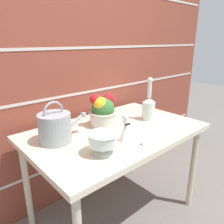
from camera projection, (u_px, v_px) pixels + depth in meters
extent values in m
plane|color=slate|center=(115.00, 214.00, 1.76)|extent=(12.00, 12.00, 0.00)
cube|color=brown|center=(75.00, 71.00, 1.77)|extent=(3.60, 0.08, 2.20)
cube|color=beige|center=(82.00, 156.00, 1.97)|extent=(3.53, 0.00, 0.02)
cube|color=beige|center=(79.00, 94.00, 1.79)|extent=(3.53, 0.00, 0.02)
cube|color=beige|center=(77.00, 48.00, 1.68)|extent=(3.53, 0.00, 0.02)
cube|color=beige|center=(116.00, 132.00, 1.54)|extent=(1.22, 0.78, 0.04)
cylinder|color=beige|center=(193.00, 168.00, 1.77)|extent=(0.04, 0.04, 0.70)
cylinder|color=beige|center=(27.00, 187.00, 1.54)|extent=(0.04, 0.04, 0.70)
cylinder|color=beige|center=(133.00, 141.00, 2.23)|extent=(0.04, 0.04, 0.70)
cylinder|color=#93999E|center=(55.00, 128.00, 1.32)|extent=(0.20, 0.20, 0.18)
cylinder|color=#93999E|center=(76.00, 121.00, 1.41)|extent=(0.14, 0.02, 0.09)
cone|color=#93999E|center=(84.00, 114.00, 1.45)|extent=(0.05, 0.05, 0.06)
torus|color=#93999E|center=(53.00, 112.00, 1.29)|extent=(0.13, 0.01, 0.13)
cylinder|color=silver|center=(103.00, 152.00, 1.21)|extent=(0.11, 0.11, 0.01)
cylinder|color=silver|center=(103.00, 148.00, 1.20)|extent=(0.04, 0.04, 0.04)
sphere|color=silver|center=(103.00, 148.00, 1.20)|extent=(0.05, 0.05, 0.05)
cylinder|color=silver|center=(103.00, 139.00, 1.18)|extent=(0.16, 0.16, 0.06)
torus|color=silver|center=(103.00, 134.00, 1.17)|extent=(0.17, 0.17, 0.01)
cylinder|color=beige|center=(103.00, 119.00, 1.59)|extent=(0.19, 0.19, 0.10)
torus|color=beige|center=(103.00, 112.00, 1.58)|extent=(0.21, 0.21, 0.01)
sphere|color=#387033|center=(103.00, 108.00, 1.57)|extent=(0.16, 0.16, 0.16)
sphere|color=yellow|center=(100.00, 104.00, 1.53)|extent=(0.10, 0.10, 0.10)
sphere|color=red|center=(95.00, 99.00, 1.53)|extent=(0.07, 0.07, 0.07)
sphere|color=red|center=(108.00, 99.00, 1.58)|extent=(0.08, 0.08, 0.08)
cylinder|color=silver|center=(148.00, 111.00, 1.71)|extent=(0.10, 0.10, 0.14)
cone|color=silver|center=(149.00, 100.00, 1.68)|extent=(0.10, 0.10, 0.04)
cylinder|color=silver|center=(150.00, 90.00, 1.65)|extent=(0.03, 0.03, 0.12)
sphere|color=silver|center=(150.00, 80.00, 1.63)|extent=(0.05, 0.05, 0.05)
cone|color=white|center=(125.00, 132.00, 1.34)|extent=(0.07, 0.07, 0.12)
cylinder|color=white|center=(125.00, 120.00, 1.32)|extent=(0.03, 0.03, 0.04)
sphere|color=white|center=(125.00, 117.00, 1.31)|extent=(0.04, 0.04, 0.04)
cube|color=black|center=(127.00, 124.00, 1.31)|extent=(0.04, 0.01, 0.01)
sphere|color=red|center=(141.00, 144.00, 1.31)|extent=(0.01, 0.01, 0.01)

